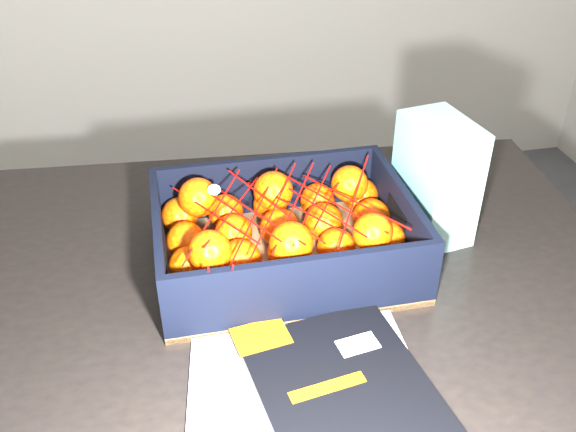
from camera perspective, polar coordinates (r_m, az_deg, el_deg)
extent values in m
cube|color=black|center=(1.02, -3.27, -6.38)|extent=(1.26, 0.90, 0.04)
cylinder|color=black|center=(1.66, 14.28, -5.81)|extent=(0.06, 0.06, 0.71)
cube|color=#B7B7B2|center=(0.82, -1.34, -17.15)|extent=(0.25, 0.31, 0.01)
cube|color=#B7B7B2|center=(0.83, 5.01, -15.82)|extent=(0.22, 0.28, 0.01)
cube|color=black|center=(0.83, 5.37, -15.49)|extent=(0.25, 0.31, 0.01)
cube|color=orange|center=(0.89, -2.44, -10.59)|extent=(0.08, 0.07, 0.00)
cube|color=white|center=(0.88, 6.23, -11.28)|extent=(0.06, 0.04, 0.00)
cube|color=orange|center=(0.83, 3.53, -14.96)|extent=(0.10, 0.03, 0.00)
cube|color=olive|center=(1.03, -0.35, -3.86)|extent=(0.40, 0.30, 0.01)
cube|color=black|center=(1.12, -1.83, 2.62)|extent=(0.40, 0.01, 0.12)
cube|color=black|center=(0.89, 1.50, -6.74)|extent=(0.40, 0.01, 0.12)
cube|color=black|center=(0.99, -11.30, -2.85)|extent=(0.01, 0.27, 0.12)
cube|color=black|center=(1.05, 9.93, -0.25)|extent=(0.01, 0.27, 0.12)
sphere|color=#FF4D05|center=(0.92, -8.47, -7.16)|extent=(0.06, 0.06, 0.06)
sphere|color=#FF4D05|center=(0.97, -8.85, -4.43)|extent=(0.06, 0.06, 0.06)
sphere|color=#FF4D05|center=(1.02, -9.09, -2.16)|extent=(0.06, 0.06, 0.06)
sphere|color=#FF4D05|center=(1.08, -9.60, 0.06)|extent=(0.06, 0.06, 0.06)
sphere|color=#FF4D05|center=(0.92, -3.98, -6.65)|extent=(0.06, 0.06, 0.06)
sphere|color=#FF4D05|center=(0.97, -4.26, -3.97)|extent=(0.07, 0.07, 0.07)
sphere|color=#FF4D05|center=(1.03, -4.87, -1.50)|extent=(0.06, 0.06, 0.06)
sphere|color=#FF4D05|center=(1.08, -5.58, 0.39)|extent=(0.06, 0.06, 0.06)
sphere|color=#FF4D05|center=(0.93, 0.82, -5.92)|extent=(0.06, 0.06, 0.06)
sphere|color=#FF4D05|center=(0.99, -0.05, -3.30)|extent=(0.06, 0.06, 0.06)
sphere|color=#FF4D05|center=(1.04, -0.76, -1.06)|extent=(0.06, 0.06, 0.06)
sphere|color=#FF4D05|center=(1.10, -1.62, 0.97)|extent=(0.06, 0.06, 0.06)
sphere|color=#FF4D05|center=(0.95, 5.34, -5.31)|extent=(0.06, 0.06, 0.06)
sphere|color=#FF4D05|center=(1.00, 4.30, -2.79)|extent=(0.06, 0.06, 0.06)
sphere|color=#FF4D05|center=(1.05, 3.17, -0.58)|extent=(0.07, 0.07, 0.07)
sphere|color=#FF4D05|center=(1.11, 2.63, 1.40)|extent=(0.06, 0.06, 0.06)
sphere|color=#FF4D05|center=(0.97, 10.15, -4.66)|extent=(0.06, 0.06, 0.06)
sphere|color=#FF4D05|center=(1.02, 8.62, -2.14)|extent=(0.07, 0.07, 0.07)
sphere|color=#FF4D05|center=(1.07, 7.42, -0.10)|extent=(0.06, 0.06, 0.06)
sphere|color=#FF4D05|center=(1.13, 6.46, 1.83)|extent=(0.06, 0.06, 0.06)
sphere|color=#FF4D05|center=(0.91, -6.97, -3.16)|extent=(0.06, 0.06, 0.06)
sphere|color=#FF4D05|center=(1.04, -8.00, 1.65)|extent=(0.06, 0.06, 0.06)
sphere|color=#FF4D05|center=(0.92, 0.29, -2.44)|extent=(0.06, 0.06, 0.06)
sphere|color=#FF4D05|center=(1.04, -1.32, 2.25)|extent=(0.06, 0.06, 0.06)
sphere|color=#FF4D05|center=(0.95, 7.55, -1.47)|extent=(0.06, 0.06, 0.06)
sphere|color=#FF4D05|center=(1.07, 5.50, 2.87)|extent=(0.06, 0.06, 0.06)
cylinder|color=red|center=(0.97, -6.70, 0.21)|extent=(0.11, 0.21, 0.02)
cylinder|color=red|center=(0.97, -4.92, 0.60)|extent=(0.11, 0.21, 0.01)
cylinder|color=red|center=(0.96, -2.97, 0.32)|extent=(0.11, 0.21, 0.01)
cylinder|color=red|center=(0.97, -1.27, 1.02)|extent=(0.11, 0.21, 0.02)
cylinder|color=red|center=(0.98, 0.47, 0.90)|extent=(0.11, 0.20, 0.03)
cylinder|color=red|center=(0.99, 2.25, 1.10)|extent=(0.11, 0.21, 0.00)
cylinder|color=red|center=(0.99, 3.98, 1.24)|extent=(0.11, 0.21, 0.01)
cylinder|color=red|center=(0.99, 5.83, 1.36)|extent=(0.11, 0.21, 0.02)
cylinder|color=red|center=(0.95, -6.65, 0.21)|extent=(0.11, 0.21, 0.02)
cylinder|color=red|center=(0.96, -4.88, 0.62)|extent=(0.11, 0.21, 0.02)
cylinder|color=red|center=(0.96, -2.97, 0.12)|extent=(0.11, 0.20, 0.03)
cylinder|color=red|center=(0.96, -1.19, 0.79)|extent=(0.11, 0.20, 0.03)
cylinder|color=red|center=(0.97, 0.59, 1.01)|extent=(0.11, 0.21, 0.02)
cylinder|color=red|center=(0.98, 2.27, 1.24)|extent=(0.11, 0.21, 0.00)
cylinder|color=red|center=(1.00, 3.89, 1.81)|extent=(0.11, 0.20, 0.03)
cylinder|color=red|center=(0.99, 5.90, 1.49)|extent=(0.11, 0.20, 0.03)
cylinder|color=red|center=(0.87, -7.05, -6.01)|extent=(0.00, 0.03, 0.09)
cylinder|color=red|center=(0.87, -5.08, -5.77)|extent=(0.01, 0.04, 0.08)
cube|color=white|center=(1.08, 13.01, 3.23)|extent=(0.11, 0.15, 0.20)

